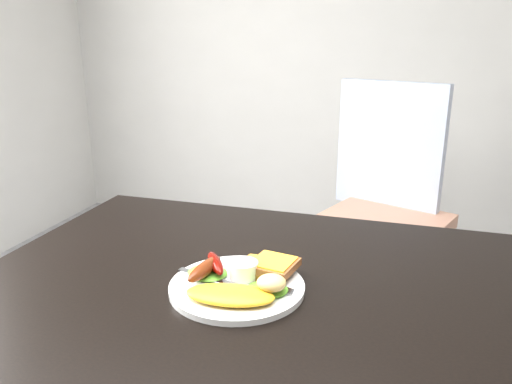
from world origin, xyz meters
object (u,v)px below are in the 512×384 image
person (262,238)px  dining_chair (382,224)px  plate (237,287)px  dining_table (285,296)px

person → dining_chair: bearing=-128.8°
person → plate: size_ratio=5.17×
dining_table → person: (-0.18, 0.46, -0.09)m
dining_chair → person: 0.80m
dining_chair → plate: 1.28m
dining_table → dining_chair: 1.22m
dining_table → dining_chair: bearing=83.8°
dining_table → plate: plate is taller
person → plate: 0.53m
dining_chair → plate: plate is taller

